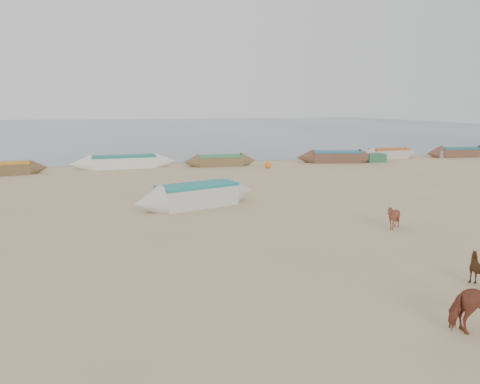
% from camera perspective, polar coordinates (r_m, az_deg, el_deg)
% --- Properties ---
extents(ground, '(140.00, 140.00, 0.00)m').
position_cam_1_polar(ground, '(15.09, 3.83, -6.44)').
color(ground, tan).
rests_on(ground, ground).
extents(sea, '(160.00, 160.00, 0.00)m').
position_cam_1_polar(sea, '(95.90, -11.87, 7.71)').
color(sea, slate).
rests_on(sea, ground).
extents(calf_front, '(0.86, 0.78, 0.88)m').
position_cam_1_polar(calf_front, '(17.72, 18.19, -2.91)').
color(calf_front, brown).
rests_on(calf_front, ground).
extents(near_canoe, '(6.06, 3.36, 1.00)m').
position_cam_1_polar(near_canoe, '(20.66, -5.23, -0.39)').
color(near_canoe, silver).
rests_on(near_canoe, ground).
extents(waterline_canoes, '(58.13, 5.39, 0.90)m').
position_cam_1_polar(waterline_canoes, '(34.30, -7.86, 3.81)').
color(waterline_canoes, brown).
rests_on(waterline_canoes, ground).
extents(beach_clutter, '(45.72, 4.34, 0.64)m').
position_cam_1_polar(beach_clutter, '(34.78, 0.38, 3.78)').
color(beach_clutter, '#2C6237').
rests_on(beach_clutter, ground).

